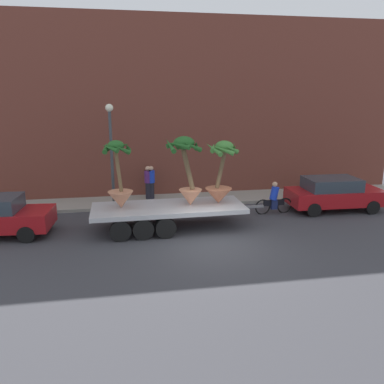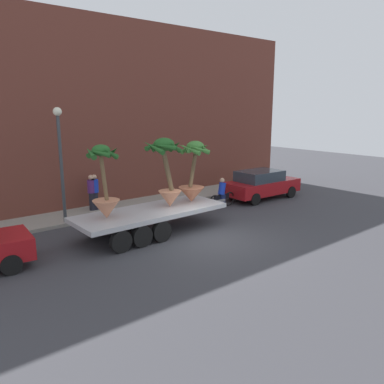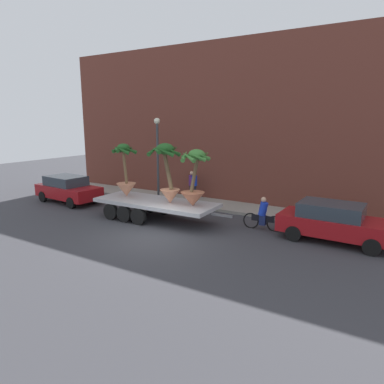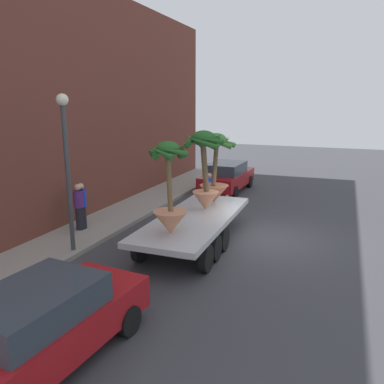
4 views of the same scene
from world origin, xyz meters
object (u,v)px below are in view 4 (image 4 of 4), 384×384
at_px(potted_palm_rear, 215,173).
at_px(potted_palm_middle, 205,170).
at_px(flatbed_trailer, 192,225).
at_px(street_lamp, 66,153).
at_px(parked_car, 227,176).
at_px(cyclist, 209,191).
at_px(pedestrian_near_gate, 79,206).
at_px(trailing_car, 43,324).
at_px(pedestrian_far_left, 82,205).
at_px(potted_palm_front, 170,198).

height_order(potted_palm_rear, potted_palm_middle, potted_palm_middle).
bearing_deg(flatbed_trailer, street_lamp, 121.46).
relative_size(potted_palm_rear, parked_car, 0.58).
xyz_separation_m(cyclist, pedestrian_near_gate, (-5.60, 3.07, 0.37)).
bearing_deg(cyclist, street_lamp, 164.55).
bearing_deg(potted_palm_rear, pedestrian_near_gate, 122.36).
bearing_deg(trailing_car, cyclist, 4.49).
distance_m(parked_car, trailing_car, 14.88).
relative_size(flatbed_trailer, parked_car, 1.61).
bearing_deg(potted_palm_rear, street_lamp, 143.85).
relative_size(flatbed_trailer, potted_palm_rear, 2.76).
bearing_deg(flatbed_trailer, cyclist, 13.34).
distance_m(pedestrian_near_gate, pedestrian_far_left, 0.17).
xyz_separation_m(potted_palm_rear, pedestrian_near_gate, (-2.72, 4.29, -1.06)).
xyz_separation_m(potted_palm_middle, potted_palm_front, (-2.69, 0.08, -0.37)).
bearing_deg(parked_car, flatbed_trailer, -171.18).
bearing_deg(potted_palm_front, pedestrian_far_left, 70.24).
distance_m(potted_palm_rear, trailing_car, 9.06).
xyz_separation_m(parked_car, pedestrian_far_left, (-8.44, 3.04, 0.21)).
distance_m(potted_palm_rear, potted_palm_front, 4.09).
bearing_deg(parked_car, pedestrian_near_gate, 160.52).
distance_m(cyclist, pedestrian_far_left, 6.25).
relative_size(parked_car, street_lamp, 0.93).
distance_m(potted_palm_middle, street_lamp, 4.58).
xyz_separation_m(potted_palm_rear, potted_palm_front, (-4.09, -0.00, -0.05)).
bearing_deg(cyclist, potted_palm_front, -170.06).
bearing_deg(pedestrian_near_gate, potted_palm_middle, -73.22).
bearing_deg(potted_palm_front, flatbed_trailer, -1.33).
bearing_deg(pedestrian_far_left, street_lamp, -151.20).
relative_size(potted_palm_front, cyclist, 1.47).
height_order(flatbed_trailer, cyclist, cyclist).
xyz_separation_m(cyclist, trailing_car, (-11.85, -0.93, 0.16)).
distance_m(potted_palm_front, trailing_car, 5.03).
height_order(trailing_car, pedestrian_far_left, pedestrian_far_left).
bearing_deg(trailing_car, potted_palm_rear, -1.86).
xyz_separation_m(pedestrian_near_gate, street_lamp, (-1.72, -1.05, 2.19)).
distance_m(potted_palm_middle, pedestrian_far_left, 4.73).
bearing_deg(street_lamp, flatbed_trailer, -58.54).
xyz_separation_m(parked_car, pedestrian_near_gate, (-8.60, 3.04, 0.21)).
height_order(cyclist, pedestrian_near_gate, pedestrian_near_gate).
bearing_deg(pedestrian_near_gate, pedestrian_far_left, -2.59).
bearing_deg(flatbed_trailer, pedestrian_far_left, 91.59).
height_order(trailing_car, pedestrian_near_gate, pedestrian_near_gate).
height_order(potted_palm_front, parked_car, potted_palm_front).
xyz_separation_m(potted_palm_middle, street_lamp, (-3.04, 3.33, 0.80)).
relative_size(pedestrian_far_left, street_lamp, 0.35).
xyz_separation_m(cyclist, parked_car, (3.00, 0.03, 0.16)).
relative_size(flatbed_trailer, cyclist, 3.92).
bearing_deg(parked_car, cyclist, -179.45).
relative_size(trailing_car, pedestrian_near_gate, 2.56).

